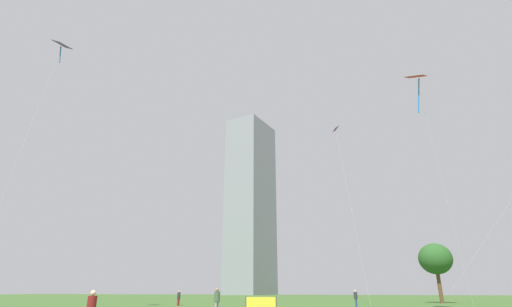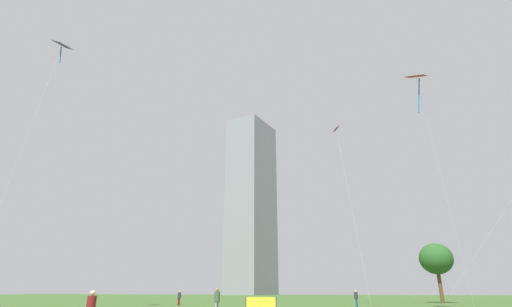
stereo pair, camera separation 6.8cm
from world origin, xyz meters
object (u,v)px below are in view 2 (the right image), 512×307
Objects in this scene: person_standing_1 at (179,297)px; person_standing_3 at (217,299)px; kite_flying_1 at (336,132)px; kite_flying_2 at (62,46)px; kite_flying_0 at (416,78)px; park_tree_0 at (436,259)px; event_banner at (261,306)px; person_standing_0 at (356,297)px; distant_highrise_0 at (252,204)px.

person_standing_1 is 19.40m from person_standing_3.
person_standing_3 is 0.08× the size of kite_flying_1.
kite_flying_2 is at bearing -138.30° from kite_flying_1.
kite_flying_0 is at bearing 122.51° from person_standing_3.
park_tree_0 is at bearing 162.10° from person_standing_3.
kite_flying_1 is 34.70m from kite_flying_2.
kite_flying_0 is 9.98× the size of event_banner.
person_standing_0 is 120.75m from distant_highrise_0.
kite_flying_0 is at bearing -63.98° from kite_flying_1.
event_banner is at bearing -59.78° from distant_highrise_0.
kite_flying_0 is 2.57× the size of park_tree_0.
distant_highrise_0 is at bearing 120.05° from park_tree_0.
person_standing_1 is at bearing 69.38° from kite_flying_2.
person_standing_0 is at bearing 163.77° from person_standing_3.
kite_flying_1 reaches higher than event_banner.
kite_flying_2 is 31.93m from event_banner.
event_banner is (-17.32, -34.42, -5.21)m from park_tree_0.
kite_flying_1 is (-0.84, 5.71, 21.26)m from person_standing_0.
event_banner is at bearing -116.71° from park_tree_0.
person_standing_0 reaches higher than event_banner.
distant_highrise_0 is (-52.53, 90.79, 30.26)m from park_tree_0.
kite_flying_1 is at bearing 21.80° from person_standing_0.
event_banner is at bearing 174.40° from person_standing_0.
person_standing_0 is 21.15m from park_tree_0.
person_standing_3 is (-9.47, -16.19, 0.07)m from person_standing_0.
park_tree_0 reaches higher than person_standing_1.
person_standing_3 is 29.50m from kite_flying_2.
person_standing_0 is 0.02× the size of distant_highrise_0.
event_banner is at bearing -153.23° from kite_flying_0.
person_standing_0 is 20.17m from person_standing_1.
person_standing_1 is 22.35m from event_banner.
kite_flying_1 is at bearing 41.70° from kite_flying_2.
distant_highrise_0 reaches higher than park_tree_0.
kite_flying_2 is (-25.83, -23.01, 2.75)m from kite_flying_1.
kite_flying_2 is 126.56m from distant_highrise_0.
distant_highrise_0 is at bearing -151.58° from person_standing_3.
person_standing_3 reaches higher than person_standing_0.
park_tree_0 is (31.52, 17.16, 4.95)m from person_standing_1.
person_standing_3 reaches higher than event_banner.
kite_flying_0 is (16.62, 5.54, 18.86)m from person_standing_3.
person_standing_0 is at bearing 123.86° from kite_flying_0.
kite_flying_2 reaches higher than kite_flying_1.
person_standing_1 is 0.08× the size of kite_flying_0.
park_tree_0 is 0.11× the size of distant_highrise_0.
kite_flying_0 is (27.32, -10.64, 18.96)m from person_standing_1.
person_standing_3 is at bearing -161.58° from kite_flying_0.
distant_highrise_0 reaches higher than kite_flying_2.
person_standing_3 is 0.23× the size of park_tree_0.
person_standing_3 is 31.68m from kite_flying_1.
distant_highrise_0 is (-40.33, 102.22, 13.91)m from kite_flying_1.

